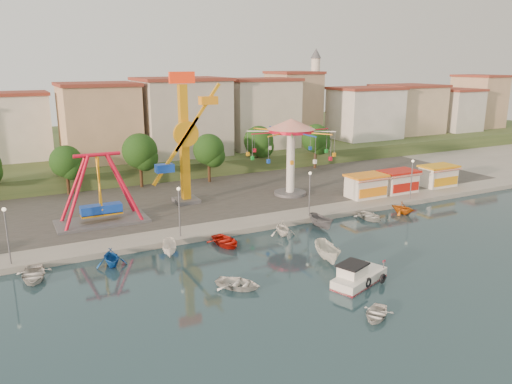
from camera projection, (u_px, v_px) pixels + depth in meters
ground at (314, 272)px, 44.62m from camera, size 200.00×200.00×0.00m
quay_deck at (137, 156)px, 97.82m from camera, size 200.00×100.00×0.60m
asphalt_pad at (195, 191)px, 70.25m from camera, size 90.00×28.00×0.01m
hill_terrace at (131, 147)px, 101.81m from camera, size 200.00×60.00×3.00m
pirate_ship_ride at (100, 190)px, 55.52m from camera, size 10.00×5.00×8.00m
kamikaze_tower at (187, 142)px, 62.61m from camera, size 6.26×3.10×16.50m
wave_swinger at (291, 140)px, 66.56m from camera, size 11.60×11.60×10.40m
booth_left at (366, 186)px, 66.85m from camera, size 5.40×3.78×3.08m
booth_mid at (398, 181)px, 69.41m from camera, size 5.40×3.78×3.08m
booth_right at (438, 176)px, 72.80m from camera, size 5.40×3.78×3.08m
lamp_post_0 at (8, 237)px, 44.33m from camera, size 0.14×0.14×5.00m
lamp_post_1 at (179, 213)px, 51.45m from camera, size 0.14×0.14×5.00m
lamp_post_2 at (310, 195)px, 58.57m from camera, size 0.14×0.14×5.00m
lamp_post_3 at (411, 180)px, 65.69m from camera, size 0.14×0.14×5.00m
tree_1 at (66, 162)px, 67.33m from camera, size 4.35×4.35×6.80m
tree_2 at (140, 151)px, 71.23m from camera, size 5.02×5.02×7.85m
tree_3 at (209, 150)px, 74.53m from camera, size 4.68×4.68×7.32m
tree_4 at (259, 141)px, 81.50m from camera, size 4.86×4.86×7.60m
tree_5 at (316, 138)px, 84.40m from camera, size 4.83×4.83×7.54m
building_1 at (16, 135)px, 77.44m from camera, size 12.33×9.01×8.63m
building_2 at (101, 121)px, 83.45m from camera, size 11.95×9.28×11.23m
building_3 at (186, 125)px, 87.13m from camera, size 12.59×10.50×9.20m
building_4 at (246, 119)px, 96.05m from camera, size 10.75×9.23×9.24m
building_5 at (310, 112)px, 100.11m from camera, size 12.77×10.96×11.21m
building_6 at (361, 107)px, 103.87m from camera, size 8.23×8.98×12.36m
building_7 at (388, 111)px, 113.85m from camera, size 11.59×10.93×8.76m
building_8 at (455, 103)px, 113.96m from camera, size 12.84×9.28×12.58m
building_9 at (484, 107)px, 122.78m from camera, size 12.95×9.17×9.21m
minaret at (315, 90)px, 103.88m from camera, size 2.80×2.80×18.00m
cabin_motorboat at (358, 277)px, 42.19m from camera, size 6.11×4.06×2.01m
rowboat_a at (238, 284)px, 41.34m from camera, size 4.62×4.75×0.80m
rowboat_b at (376, 314)px, 36.53m from camera, size 3.84×3.66×0.65m
skiff at (328, 252)px, 46.82m from camera, size 2.80×4.84×1.76m
moored_boat_0 at (33, 275)px, 42.96m from camera, size 3.40×4.44×0.86m
moored_boat_1 at (111, 257)px, 45.81m from camera, size 2.84×3.27×1.69m
moored_boat_2 at (170, 248)px, 48.33m from camera, size 2.36×3.86×1.40m
moored_boat_3 at (226, 241)px, 51.04m from camera, size 3.44×4.48×0.86m
moored_boat_4 at (282, 228)px, 53.94m from camera, size 3.17×3.51×1.62m
moored_boat_5 at (321, 222)px, 56.21m from camera, size 1.57×4.01×1.54m
moored_boat_6 at (370, 216)px, 59.43m from camera, size 2.92×4.03×0.82m
moored_boat_7 at (403, 208)px, 61.61m from camera, size 3.42×3.69×1.60m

